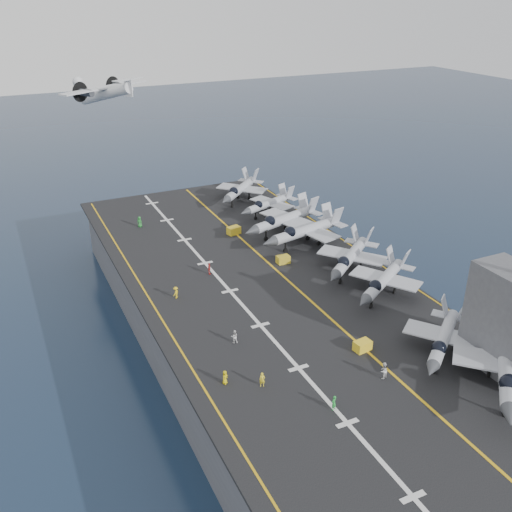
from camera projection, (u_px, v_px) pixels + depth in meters
name	position (u px, v px, depth m)	size (l,w,h in m)	color
ground	(267.00, 342.00, 87.91)	(500.00, 500.00, 0.00)	#142135
hull	(267.00, 314.00, 85.76)	(36.00, 90.00, 10.00)	#56595E
flight_deck	(268.00, 284.00, 83.53)	(38.00, 92.00, 0.40)	black
foul_line	(286.00, 278.00, 84.59)	(0.35, 90.00, 0.02)	gold
landing_centerline	(230.00, 291.00, 81.12)	(0.50, 90.00, 0.02)	silver
deck_edge_port	(155.00, 308.00, 76.88)	(0.25, 90.00, 0.02)	gold
deck_edge_stbd	(372.00, 259.00, 90.57)	(0.25, 90.00, 0.02)	gold
fighter_jet_0	(507.00, 366.00, 60.37)	(19.47, 19.51, 5.74)	#9FA5AE
fighter_jet_1	(444.00, 337.00, 66.19)	(16.83, 15.96, 4.87)	#9399A2
fighter_jet_3	(384.00, 279.00, 78.96)	(17.59, 16.08, 5.08)	#98A1A9
fighter_jet_4	(350.00, 256.00, 85.50)	(18.30, 17.45, 5.30)	#8C939B
fighter_jet_5	(306.00, 229.00, 94.32)	(18.32, 14.24, 5.66)	#9BA4AA
fighter_jet_6	(285.00, 218.00, 98.82)	(18.79, 15.26, 5.65)	gray
fighter_jet_7	(269.00, 203.00, 107.38)	(15.68, 13.09, 4.65)	#9EA8AE
fighter_jet_8	(240.00, 188.00, 114.09)	(17.81, 17.58, 5.22)	#9FA8AF
tow_cart_a	(362.00, 346.00, 67.76)	(2.19, 1.57, 1.22)	yellow
tow_cart_b	(283.00, 259.00, 89.10)	(2.03, 1.34, 1.21)	gold
tow_cart_c	(234.00, 230.00, 99.52)	(2.47, 1.88, 1.33)	gold
crew_0	(225.00, 377.00, 61.97)	(1.17, 1.12, 1.63)	gold
crew_1	(262.00, 380.00, 61.54)	(1.19, 0.98, 1.71)	yellow
crew_2	(234.00, 337.00, 69.08)	(1.19, 0.96, 1.72)	silver
crew_3	(176.00, 293.00, 78.96)	(1.24, 1.22, 1.75)	yellow
crew_4	(209.00, 269.00, 85.50)	(1.06, 1.27, 1.81)	red
crew_5	(140.00, 222.00, 102.30)	(1.38, 1.40, 1.97)	#268C33
crew_6	(334.00, 403.00, 58.13)	(1.22, 1.05, 1.71)	green
crew_7	(384.00, 370.00, 62.77)	(1.40, 1.15, 1.99)	silver
transport_plane	(106.00, 94.00, 123.83)	(28.13, 25.79, 5.50)	white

